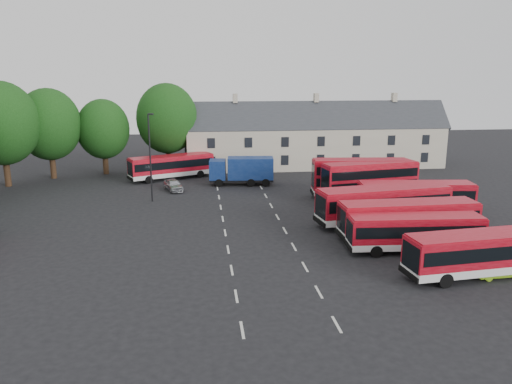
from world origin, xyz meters
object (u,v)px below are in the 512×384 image
at_px(bus_row_a, 484,251).
at_px(box_truck, 242,170).
at_px(bus_dd_south, 370,179).
at_px(lamppost, 150,155).
at_px(silver_car, 173,185).
at_px(lime_car, 499,268).

height_order(bus_row_a, box_truck, box_truck).
height_order(bus_dd_south, lamppost, lamppost).
xyz_separation_m(silver_car, lime_car, (22.02, -26.73, -0.05)).
distance_m(bus_dd_south, box_truck, 15.21).
distance_m(box_truck, silver_car, 8.25).
bearing_deg(lime_car, silver_car, 35.04).
distance_m(bus_row_a, lime_car, 1.58).
distance_m(lime_car, lamppost, 32.87).
distance_m(bus_dd_south, silver_car, 21.37).
bearing_deg(lime_car, bus_dd_south, 1.14).
height_order(box_truck, silver_car, box_truck).
relative_size(bus_row_a, lime_car, 2.97).
relative_size(bus_dd_south, box_truck, 1.34).
bearing_deg(bus_dd_south, bus_row_a, -97.14).
distance_m(bus_dd_south, lamppost, 22.29).
bearing_deg(box_truck, silver_car, -160.59).
bearing_deg(box_truck, lamppost, -140.95).
height_order(bus_dd_south, silver_car, bus_dd_south).
height_order(lime_car, lamppost, lamppost).
relative_size(box_truck, silver_car, 2.02).
distance_m(bus_row_a, lamppost, 31.85).
bearing_deg(silver_car, lamppost, -131.85).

